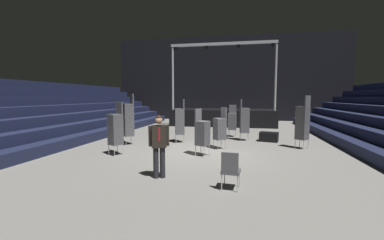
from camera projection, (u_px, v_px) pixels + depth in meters
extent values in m
cube|color=slate|center=(203.00, 154.00, 10.14)|extent=(22.00, 30.00, 0.10)
cube|color=black|center=(227.00, 79.00, 24.40)|extent=(22.00, 0.30, 8.00)
cube|color=#191E38|center=(82.00, 138.00, 12.30)|extent=(0.75, 24.00, 0.45)
cube|color=#191E38|center=(68.00, 129.00, 12.41)|extent=(0.75, 24.00, 0.45)
cube|color=#191E38|center=(54.00, 120.00, 12.52)|extent=(0.75, 24.00, 0.45)
cube|color=#191E38|center=(41.00, 110.00, 12.63)|extent=(0.75, 24.00, 0.45)
cube|color=#191E38|center=(27.00, 101.00, 12.73)|extent=(0.75, 24.00, 0.45)
cube|color=#191E38|center=(14.00, 92.00, 12.84)|extent=(0.75, 24.00, 0.45)
cube|color=#191E38|center=(1.00, 84.00, 12.95)|extent=(0.75, 24.00, 0.45)
cube|color=#191E38|center=(362.00, 149.00, 9.87)|extent=(0.75, 24.00, 0.45)
cube|color=#191E38|center=(384.00, 138.00, 9.68)|extent=(0.75, 24.00, 0.45)
cube|color=black|center=(223.00, 117.00, 20.06)|extent=(7.98, 3.24, 1.25)
cylinder|color=#9EA0A8|center=(173.00, 78.00, 19.19)|extent=(0.16, 0.16, 4.80)
cylinder|color=#9EA0A8|center=(276.00, 77.00, 17.70)|extent=(0.16, 0.16, 4.80)
cube|color=#9EA0A8|center=(223.00, 44.00, 18.22)|extent=(7.68, 0.20, 0.20)
cylinder|color=black|center=(176.00, 49.00, 18.94)|extent=(0.18, 0.18, 0.22)
cylinder|color=black|center=(207.00, 48.00, 18.48)|extent=(0.18, 0.18, 0.22)
cylinder|color=black|center=(239.00, 46.00, 18.01)|extent=(0.18, 0.18, 0.22)
cylinder|color=black|center=(273.00, 45.00, 17.55)|extent=(0.18, 0.18, 0.22)
cylinder|color=black|center=(162.00, 162.00, 7.02)|extent=(0.15, 0.15, 0.86)
cylinder|color=black|center=(156.00, 163.00, 6.99)|extent=(0.15, 0.15, 0.86)
cube|color=silver|center=(159.00, 137.00, 6.88)|extent=(0.20, 0.16, 0.61)
cube|color=black|center=(159.00, 136.00, 6.94)|extent=(0.46, 0.36, 0.61)
cube|color=maroon|center=(159.00, 134.00, 6.82)|extent=(0.06, 0.03, 0.39)
cylinder|color=black|center=(167.00, 136.00, 6.98)|extent=(0.12, 0.12, 0.56)
cylinder|color=black|center=(150.00, 136.00, 6.90)|extent=(0.12, 0.12, 0.56)
sphere|color=tan|center=(159.00, 120.00, 6.90)|extent=(0.20, 0.20, 0.20)
sphere|color=black|center=(159.00, 118.00, 6.90)|extent=(0.16, 0.16, 0.16)
cylinder|color=#B2B5BA|center=(247.00, 136.00, 13.22)|extent=(0.02, 0.02, 0.40)
cylinder|color=#B2B5BA|center=(249.00, 137.00, 12.85)|extent=(0.02, 0.02, 0.40)
cylinder|color=#B2B5BA|center=(240.00, 136.00, 13.25)|extent=(0.02, 0.02, 0.40)
cylinder|color=#B2B5BA|center=(241.00, 137.00, 12.87)|extent=(0.02, 0.02, 0.40)
cube|color=#4C4C51|center=(244.00, 132.00, 13.02)|extent=(0.50, 0.50, 0.08)
cube|color=#4C4C51|center=(244.00, 130.00, 13.02)|extent=(0.50, 0.50, 0.08)
cube|color=#4C4C51|center=(244.00, 129.00, 13.01)|extent=(0.50, 0.50, 0.08)
cube|color=#4C4C51|center=(244.00, 127.00, 13.00)|extent=(0.50, 0.50, 0.08)
cube|color=#4C4C51|center=(244.00, 125.00, 12.99)|extent=(0.50, 0.50, 0.08)
cube|color=#4C4C51|center=(245.00, 124.00, 12.98)|extent=(0.50, 0.50, 0.08)
cube|color=#4C4C51|center=(245.00, 122.00, 12.98)|extent=(0.50, 0.50, 0.08)
cube|color=#4C4C51|center=(245.00, 120.00, 12.97)|extent=(0.50, 0.50, 0.08)
cube|color=#4C4C51|center=(245.00, 119.00, 12.96)|extent=(0.50, 0.50, 0.08)
cube|color=#4C4C51|center=(245.00, 117.00, 12.95)|extent=(0.50, 0.50, 0.08)
cube|color=#4C4C51|center=(245.00, 115.00, 12.95)|extent=(0.50, 0.50, 0.08)
cube|color=#4C4C51|center=(245.00, 114.00, 12.94)|extent=(0.50, 0.50, 0.08)
cube|color=#4C4C51|center=(245.00, 112.00, 12.93)|extent=(0.50, 0.50, 0.08)
cube|color=#4C4C51|center=(245.00, 111.00, 12.92)|extent=(0.50, 0.50, 0.08)
cube|color=#4C4C51|center=(245.00, 109.00, 12.91)|extent=(0.50, 0.50, 0.08)
cube|color=#4C4C51|center=(241.00, 104.00, 12.90)|extent=(0.11, 0.41, 0.46)
cylinder|color=#B2B5BA|center=(218.00, 145.00, 10.73)|extent=(0.02, 0.02, 0.40)
cylinder|color=#B2B5BA|center=(214.00, 144.00, 11.08)|extent=(0.02, 0.02, 0.40)
cylinder|color=#B2B5BA|center=(226.00, 145.00, 10.89)|extent=(0.02, 0.02, 0.40)
cylinder|color=#B2B5BA|center=(221.00, 143.00, 11.23)|extent=(0.02, 0.02, 0.40)
cube|color=#4C4C51|center=(220.00, 139.00, 10.96)|extent=(0.61, 0.61, 0.08)
cube|color=#4C4C51|center=(220.00, 137.00, 10.95)|extent=(0.61, 0.61, 0.08)
cube|color=#4C4C51|center=(220.00, 135.00, 10.95)|extent=(0.61, 0.61, 0.08)
cube|color=#4C4C51|center=(220.00, 133.00, 10.94)|extent=(0.61, 0.61, 0.08)
cube|color=#4C4C51|center=(220.00, 131.00, 10.93)|extent=(0.61, 0.61, 0.08)
cube|color=#4C4C51|center=(220.00, 129.00, 10.92)|extent=(0.61, 0.61, 0.08)
cube|color=#4C4C51|center=(220.00, 127.00, 10.91)|extent=(0.61, 0.61, 0.08)
cube|color=#4C4C51|center=(220.00, 125.00, 10.91)|extent=(0.61, 0.61, 0.08)
cube|color=#4C4C51|center=(220.00, 123.00, 10.90)|extent=(0.61, 0.61, 0.08)
cube|color=#4C4C51|center=(220.00, 121.00, 10.89)|extent=(0.61, 0.61, 0.08)
cube|color=#4C4C51|center=(220.00, 119.00, 10.88)|extent=(0.61, 0.61, 0.08)
cube|color=#4C4C51|center=(224.00, 113.00, 10.94)|extent=(0.27, 0.36, 0.46)
cylinder|color=#B2B5BA|center=(114.00, 151.00, 9.54)|extent=(0.02, 0.02, 0.40)
cylinder|color=#B2B5BA|center=(109.00, 150.00, 9.78)|extent=(0.02, 0.02, 0.40)
cylinder|color=#B2B5BA|center=(123.00, 150.00, 9.83)|extent=(0.02, 0.02, 0.40)
cylinder|color=#B2B5BA|center=(117.00, 148.00, 10.07)|extent=(0.02, 0.02, 0.40)
cube|color=#4C4C51|center=(116.00, 144.00, 9.78)|extent=(0.60, 0.60, 0.08)
cube|color=#4C4C51|center=(116.00, 141.00, 9.78)|extent=(0.60, 0.60, 0.08)
cube|color=#4C4C51|center=(116.00, 139.00, 9.77)|extent=(0.60, 0.60, 0.08)
cube|color=#4C4C51|center=(116.00, 137.00, 9.76)|extent=(0.60, 0.60, 0.08)
cube|color=#4C4C51|center=(116.00, 135.00, 9.75)|extent=(0.60, 0.60, 0.08)
cube|color=#4C4C51|center=(115.00, 133.00, 9.74)|extent=(0.60, 0.60, 0.08)
cube|color=#4C4C51|center=(115.00, 131.00, 9.74)|extent=(0.60, 0.60, 0.08)
cube|color=#4C4C51|center=(115.00, 128.00, 9.73)|extent=(0.60, 0.60, 0.08)
cube|color=#4C4C51|center=(115.00, 126.00, 9.72)|extent=(0.60, 0.60, 0.08)
cube|color=#4C4C51|center=(115.00, 124.00, 9.71)|extent=(0.60, 0.60, 0.08)
cube|color=#4C4C51|center=(115.00, 122.00, 9.71)|extent=(0.60, 0.60, 0.08)
cube|color=#4C4C51|center=(115.00, 120.00, 9.70)|extent=(0.60, 0.60, 0.08)
cube|color=#4C4C51|center=(115.00, 117.00, 9.69)|extent=(0.60, 0.60, 0.08)
cube|color=#4C4C51|center=(115.00, 115.00, 9.68)|extent=(0.60, 0.60, 0.08)
cube|color=#4C4C51|center=(119.00, 108.00, 9.81)|extent=(0.38, 0.24, 0.46)
cylinder|color=#B2B5BA|center=(126.00, 141.00, 11.71)|extent=(0.02, 0.02, 0.40)
cylinder|color=#B2B5BA|center=(123.00, 140.00, 12.02)|extent=(0.02, 0.02, 0.40)
cylinder|color=#B2B5BA|center=(134.00, 140.00, 11.91)|extent=(0.02, 0.02, 0.40)
cylinder|color=#B2B5BA|center=(131.00, 139.00, 12.23)|extent=(0.02, 0.02, 0.40)
cube|color=#4C4C51|center=(128.00, 135.00, 11.95)|extent=(0.62, 0.62, 0.08)
cube|color=#4C4C51|center=(128.00, 133.00, 11.94)|extent=(0.62, 0.62, 0.08)
cube|color=#4C4C51|center=(128.00, 132.00, 11.93)|extent=(0.62, 0.62, 0.08)
cube|color=#4C4C51|center=(128.00, 130.00, 11.92)|extent=(0.62, 0.62, 0.08)
cube|color=#4C4C51|center=(128.00, 128.00, 11.92)|extent=(0.62, 0.62, 0.08)
cube|color=#4C4C51|center=(128.00, 126.00, 11.91)|extent=(0.62, 0.62, 0.08)
cube|color=#4C4C51|center=(128.00, 124.00, 11.90)|extent=(0.62, 0.62, 0.08)
cube|color=#4C4C51|center=(128.00, 123.00, 11.89)|extent=(0.62, 0.62, 0.08)
cube|color=#4C4C51|center=(128.00, 121.00, 11.88)|extent=(0.62, 0.62, 0.08)
cube|color=#4C4C51|center=(128.00, 119.00, 11.88)|extent=(0.62, 0.62, 0.08)
cube|color=#4C4C51|center=(128.00, 117.00, 11.87)|extent=(0.62, 0.62, 0.08)
cube|color=#4C4C51|center=(128.00, 115.00, 11.86)|extent=(0.62, 0.62, 0.08)
cube|color=#4C4C51|center=(128.00, 114.00, 11.85)|extent=(0.62, 0.62, 0.08)
cube|color=#4C4C51|center=(128.00, 112.00, 11.84)|extent=(0.62, 0.62, 0.08)
cube|color=#4C4C51|center=(128.00, 110.00, 11.84)|extent=(0.62, 0.62, 0.08)
cube|color=#4C4C51|center=(128.00, 108.00, 11.83)|extent=(0.62, 0.62, 0.08)
cube|color=#4C4C51|center=(128.00, 106.00, 11.82)|extent=(0.62, 0.62, 0.08)
cube|color=#4C4C51|center=(128.00, 105.00, 11.81)|extent=(0.62, 0.62, 0.08)
cube|color=#4C4C51|center=(132.00, 99.00, 11.89)|extent=(0.32, 0.32, 0.46)
cylinder|color=#B2B5BA|center=(235.00, 134.00, 14.04)|extent=(0.02, 0.02, 0.40)
cylinder|color=#B2B5BA|center=(228.00, 134.00, 14.14)|extent=(0.02, 0.02, 0.40)
cylinder|color=#B2B5BA|center=(236.00, 133.00, 14.40)|extent=(0.02, 0.02, 0.40)
cylinder|color=#B2B5BA|center=(229.00, 133.00, 14.50)|extent=(0.02, 0.02, 0.40)
cube|color=#4C4C51|center=(232.00, 129.00, 14.25)|extent=(0.47, 0.47, 0.08)
cube|color=#4C4C51|center=(232.00, 127.00, 14.24)|extent=(0.47, 0.47, 0.08)
cube|color=#4C4C51|center=(232.00, 126.00, 14.23)|extent=(0.47, 0.47, 0.08)
cube|color=#4C4C51|center=(232.00, 124.00, 14.23)|extent=(0.47, 0.47, 0.08)
cube|color=#4C4C51|center=(232.00, 123.00, 14.22)|extent=(0.47, 0.47, 0.08)
cube|color=#4C4C51|center=(232.00, 121.00, 14.21)|extent=(0.47, 0.47, 0.08)
cube|color=#4C4C51|center=(232.00, 120.00, 14.20)|extent=(0.47, 0.47, 0.08)
cube|color=#4C4C51|center=(232.00, 118.00, 14.19)|extent=(0.47, 0.47, 0.08)
cube|color=#4C4C51|center=(232.00, 117.00, 14.19)|extent=(0.47, 0.47, 0.08)
cube|color=#4C4C51|center=(232.00, 115.00, 14.18)|extent=(0.47, 0.47, 0.08)
cube|color=#4C4C51|center=(232.00, 114.00, 14.17)|extent=(0.47, 0.47, 0.08)
cube|color=#4C4C51|center=(233.00, 109.00, 14.33)|extent=(0.41, 0.08, 0.46)
cylinder|color=#B2B5BA|center=(176.00, 139.00, 12.29)|extent=(0.02, 0.02, 0.40)
cylinder|color=#B2B5BA|center=(176.00, 138.00, 12.66)|extent=(0.02, 0.02, 0.40)
cylinder|color=#B2B5BA|center=(184.00, 139.00, 12.33)|extent=(0.02, 0.02, 0.40)
cylinder|color=#B2B5BA|center=(183.00, 138.00, 12.71)|extent=(0.02, 0.02, 0.40)
cube|color=#4C4C51|center=(180.00, 133.00, 12.47)|extent=(0.55, 0.55, 0.08)
cube|color=#4C4C51|center=(180.00, 132.00, 12.47)|extent=(0.55, 0.55, 0.08)
cube|color=#4C4C51|center=(180.00, 130.00, 12.46)|extent=(0.55, 0.55, 0.08)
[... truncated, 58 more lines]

